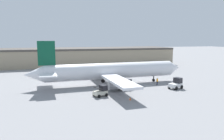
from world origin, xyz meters
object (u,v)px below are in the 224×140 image
object	(u,v)px
airplane	(108,71)
baggage_tug	(176,84)
pushback_tug	(126,85)
safety_cone_near	(130,99)
belt_loader_truck	(101,91)
ground_crew_worker	(157,81)

from	to	relation	value
airplane	baggage_tug	xyz separation A→B (m)	(13.44, -8.30, -2.18)
pushback_tug	safety_cone_near	world-z (taller)	pushback_tug
safety_cone_near	pushback_tug	bearing A→B (deg)	75.34
belt_loader_truck	pushback_tug	size ratio (longest dim) A/B	0.84
baggage_tug	pushback_tug	xyz separation A→B (m)	(-11.04, 2.44, -0.12)
safety_cone_near	belt_loader_truck	bearing A→B (deg)	136.53
airplane	safety_cone_near	size ratio (longest dim) A/B	70.99
airplane	baggage_tug	bearing A→B (deg)	-33.60
belt_loader_truck	pushback_tug	world-z (taller)	pushback_tug
airplane	safety_cone_near	world-z (taller)	airplane
ground_crew_worker	pushback_tug	xyz separation A→B (m)	(-8.82, -2.27, 0.07)
baggage_tug	belt_loader_truck	size ratio (longest dim) A/B	1.16
ground_crew_worker	safety_cone_near	world-z (taller)	ground_crew_worker
airplane	ground_crew_worker	size ratio (longest dim) A/B	22.81
belt_loader_truck	safety_cone_near	world-z (taller)	belt_loader_truck
airplane	pushback_tug	xyz separation A→B (m)	(2.40, -5.86, -2.30)
safety_cone_near	baggage_tug	bearing A→B (deg)	23.57
baggage_tug	safety_cone_near	size ratio (longest dim) A/B	6.27
ground_crew_worker	pushback_tug	size ratio (longest dim) A/B	0.48
belt_loader_truck	safety_cone_near	size ratio (longest dim) A/B	5.39
belt_loader_truck	pushback_tug	distance (m)	7.69
belt_loader_truck	pushback_tug	xyz separation A→B (m)	(6.58, 3.99, -0.01)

